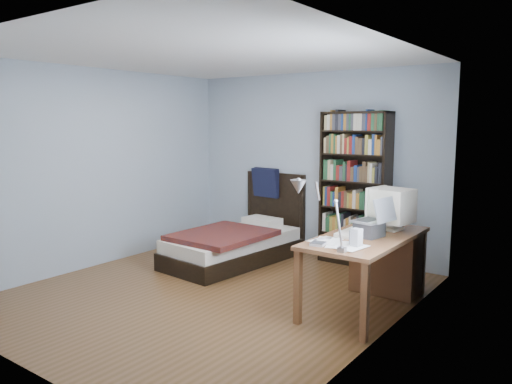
# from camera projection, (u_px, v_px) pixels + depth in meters

# --- Properties ---
(room) EXTENTS (4.20, 4.24, 2.50)m
(room) POSITION_uv_depth(u_px,v_px,m) (213.00, 178.00, 5.21)
(room) COLOR brown
(room) RESTS_ON ground
(desk) EXTENTS (0.75, 1.56, 0.73)m
(desk) POSITION_uv_depth(u_px,v_px,m) (382.00, 258.00, 5.25)
(desk) COLOR brown
(desk) RESTS_ON floor
(crt_monitor) EXTENTS (0.43, 0.40, 0.44)m
(crt_monitor) POSITION_uv_depth(u_px,v_px,m) (391.00, 206.00, 5.11)
(crt_monitor) COLOR beige
(crt_monitor) RESTS_ON desk
(laptop) EXTENTS (0.36, 0.36, 0.39)m
(laptop) POSITION_uv_depth(u_px,v_px,m) (371.00, 226.00, 4.80)
(laptop) COLOR #2D2D30
(laptop) RESTS_ON desk
(desk_lamp) EXTENTS (0.25, 0.56, 0.66)m
(desk_lamp) POSITION_uv_depth(u_px,v_px,m) (306.00, 194.00, 3.93)
(desk_lamp) COLOR #99999E
(desk_lamp) RESTS_ON desk
(keyboard) EXTENTS (0.19, 0.49, 0.05)m
(keyboard) POSITION_uv_depth(u_px,v_px,m) (354.00, 232.00, 4.93)
(keyboard) COLOR beige
(keyboard) RESTS_ON desk
(speaker) EXTENTS (0.10, 0.10, 0.17)m
(speaker) POSITION_uv_depth(u_px,v_px,m) (356.00, 238.00, 4.42)
(speaker) COLOR #97979A
(speaker) RESTS_ON desk
(soda_can) EXTENTS (0.07, 0.07, 0.13)m
(soda_can) POSITION_uv_depth(u_px,v_px,m) (365.00, 225.00, 5.04)
(soda_can) COLOR #083C16
(soda_can) RESTS_ON desk
(mouse) EXTENTS (0.06, 0.10, 0.03)m
(mouse) POSITION_uv_depth(u_px,v_px,m) (378.00, 229.00, 5.11)
(mouse) COLOR silver
(mouse) RESTS_ON desk
(phone_silver) EXTENTS (0.06, 0.10, 0.02)m
(phone_silver) POSITION_uv_depth(u_px,v_px,m) (329.00, 238.00, 4.71)
(phone_silver) COLOR silver
(phone_silver) RESTS_ON desk
(phone_grey) EXTENTS (0.08, 0.10, 0.02)m
(phone_grey) POSITION_uv_depth(u_px,v_px,m) (320.00, 239.00, 4.68)
(phone_grey) COLOR #97979A
(phone_grey) RESTS_ON desk
(external_drive) EXTENTS (0.14, 0.14, 0.03)m
(external_drive) POSITION_uv_depth(u_px,v_px,m) (318.00, 244.00, 4.48)
(external_drive) COLOR #97979A
(external_drive) RESTS_ON desk
(bookshelf) EXTENTS (0.88, 0.30, 1.96)m
(bookshelf) POSITION_uv_depth(u_px,v_px,m) (355.00, 189.00, 6.38)
(bookshelf) COLOR black
(bookshelf) RESTS_ON floor
(bed) EXTENTS (1.08, 2.04, 1.16)m
(bed) POSITION_uv_depth(u_px,v_px,m) (237.00, 241.00, 6.61)
(bed) COLOR black
(bed) RESTS_ON floor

